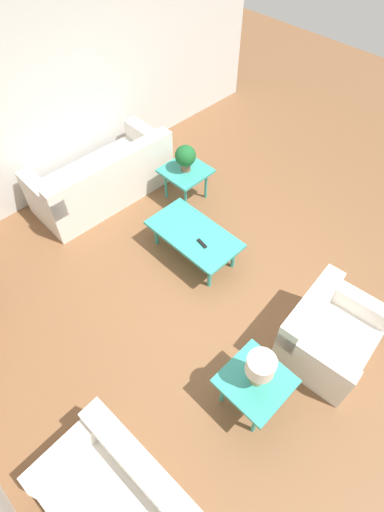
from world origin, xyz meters
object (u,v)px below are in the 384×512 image
sofa (104,180)px  loveseat (126,506)px  side_table_lamp (255,383)px  table_lamp (260,368)px  armchair (327,335)px  side_table_plant (186,174)px  potted_plant (185,157)px  coffee_table (194,235)px

sofa → loveseat: (-3.34, 2.28, -0.03)m
side_table_lamp → table_lamp: table_lamp is taller
armchair → side_table_plant: bearing=71.5°
armchair → side_table_lamp: bearing=164.7°
side_table_plant → potted_plant: bearing=0.0°
coffee_table → table_lamp: table_lamp is taller
sofa → armchair: (-3.62, -0.18, -0.02)m
coffee_table → side_table_plant: side_table_plant is taller
armchair → table_lamp: bearing=164.7°
table_lamp → side_table_plant: bearing=-32.0°
sofa → coffee_table: 1.71m
side_table_lamp → potted_plant: 3.10m
table_lamp → coffee_table: bearing=-28.2°
armchair → side_table_lamp: (0.17, 0.99, 0.15)m
armchair → coffee_table: size_ratio=0.90×
coffee_table → side_table_lamp: (-1.75, 0.94, 0.07)m
coffee_table → potted_plant: (0.86, -0.70, 0.36)m
coffee_table → loveseat: bearing=124.4°
loveseat → side_table_lamp: bearing=83.3°
sofa → loveseat: size_ratio=1.42×
table_lamp → sofa: bearing=-13.2°
side_table_plant → loveseat: bearing=129.0°
side_table_plant → table_lamp: 3.10m
sofa → potted_plant: bearing=135.9°
table_lamp → armchair: bearing=-99.6°
potted_plant → table_lamp: table_lamp is taller
coffee_table → side_table_plant: (0.86, -0.70, 0.07)m
table_lamp → loveseat: bearing=85.8°
side_table_plant → side_table_lamp: (-2.62, 1.63, 0.00)m
armchair → table_lamp: (0.17, 0.99, 0.50)m
side_table_plant → coffee_table: bearing=141.2°
sofa → side_table_plant: 1.18m
coffee_table → armchair: bearing=-178.3°
coffee_table → sofa: bearing=4.3°
side_table_plant → table_lamp: (-2.62, 1.63, 0.35)m
coffee_table → side_table_lamp: size_ratio=1.96×
loveseat → sofa: bearing=143.3°
armchair → table_lamp: table_lamp is taller
side_table_plant → table_lamp: size_ratio=1.41×
armchair → coffee_table: (1.92, 0.06, 0.08)m
side_table_lamp → side_table_plant: bearing=-32.0°
armchair → side_table_plant: 2.86m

